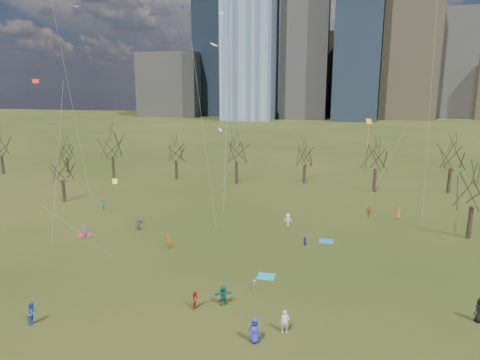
% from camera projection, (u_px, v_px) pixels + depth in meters
% --- Properties ---
extents(ground, '(500.00, 500.00, 0.00)m').
position_uv_depth(ground, '(211.00, 284.00, 38.42)').
color(ground, black).
rests_on(ground, ground).
extents(downtown_skyline, '(212.50, 78.00, 118.00)m').
position_uv_depth(downtown_skyline, '(317.00, 45.00, 231.16)').
color(downtown_skyline, slate).
rests_on(downtown_skyline, ground).
extents(bare_tree_row, '(113.04, 29.80, 9.50)m').
position_uv_depth(bare_tree_row, '(272.00, 154.00, 72.57)').
color(bare_tree_row, black).
rests_on(bare_tree_row, ground).
extents(blanket_teal, '(1.60, 1.50, 0.03)m').
position_uv_depth(blanket_teal, '(266.00, 276.00, 39.90)').
color(blanket_teal, teal).
rests_on(blanket_teal, ground).
extents(blanket_navy, '(1.60, 1.50, 0.03)m').
position_uv_depth(blanket_navy, '(326.00, 241.00, 48.93)').
color(blanket_navy, blue).
rests_on(blanket_navy, ground).
extents(blanket_crimson, '(1.60, 1.50, 0.03)m').
position_uv_depth(blanket_crimson, '(84.00, 235.00, 51.04)').
color(blanket_crimson, red).
rests_on(blanket_crimson, ground).
extents(person_0, '(0.93, 0.63, 1.84)m').
position_uv_depth(person_0, '(255.00, 331.00, 29.43)').
color(person_0, '#2629A6').
rests_on(person_0, ground).
extents(person_1, '(0.70, 0.53, 1.71)m').
position_uv_depth(person_1, '(285.00, 322.00, 30.69)').
color(person_1, silver).
rests_on(person_1, ground).
extents(person_2, '(0.62, 0.77, 1.51)m').
position_uv_depth(person_2, '(196.00, 300.00, 34.00)').
color(person_2, red).
rests_on(person_2, ground).
extents(person_3, '(0.41, 0.64, 0.95)m').
position_uv_depth(person_3, '(254.00, 285.00, 37.25)').
color(person_3, slate).
rests_on(person_3, ground).
extents(person_4, '(1.05, 0.63, 1.66)m').
position_uv_depth(person_4, '(168.00, 241.00, 46.56)').
color(person_4, orange).
rests_on(person_4, ground).
extents(person_5, '(1.67, 1.13, 1.73)m').
position_uv_depth(person_5, '(223.00, 295.00, 34.57)').
color(person_5, '#16665A').
rests_on(person_5, ground).
extents(person_6, '(1.13, 1.02, 1.93)m').
position_uv_depth(person_6, '(480.00, 310.00, 32.05)').
color(person_6, black).
rests_on(person_6, ground).
extents(person_7, '(0.65, 0.72, 1.66)m').
position_uv_depth(person_7, '(85.00, 232.00, 49.48)').
color(person_7, '#6F458A').
rests_on(person_7, ground).
extents(person_8, '(0.64, 0.66, 1.06)m').
position_uv_depth(person_8, '(305.00, 241.00, 47.46)').
color(person_8, '#2A2192').
rests_on(person_8, ground).
extents(person_9, '(1.05, 0.65, 1.56)m').
position_uv_depth(person_9, '(288.00, 220.00, 54.37)').
color(person_9, white).
rests_on(person_9, ground).
extents(person_10, '(0.97, 0.49, 1.60)m').
position_uv_depth(person_10, '(369.00, 212.00, 57.70)').
color(person_10, '#C0491B').
rests_on(person_10, ground).
extents(person_11, '(1.34, 1.36, 1.56)m').
position_uv_depth(person_11, '(139.00, 224.00, 52.47)').
color(person_11, slate).
rests_on(person_11, ground).
extents(person_12, '(0.65, 0.86, 1.59)m').
position_uv_depth(person_12, '(398.00, 213.00, 57.02)').
color(person_12, '#E75819').
rests_on(person_12, ground).
extents(person_13, '(0.71, 0.65, 1.62)m').
position_uv_depth(person_13, '(103.00, 205.00, 61.13)').
color(person_13, '#186C51').
rests_on(person_13, ground).
extents(person_14, '(0.83, 0.97, 1.74)m').
position_uv_depth(person_14, '(33.00, 313.00, 31.83)').
color(person_14, '#263FA5').
rests_on(person_14, ground).
extents(kites_airborne, '(55.16, 38.43, 30.50)m').
position_uv_depth(kites_airborne, '(300.00, 129.00, 46.40)').
color(kites_airborne, yellow).
rests_on(kites_airborne, ground).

